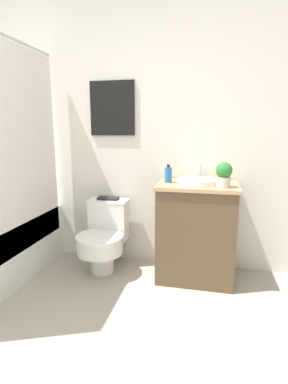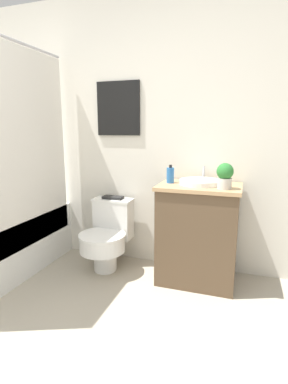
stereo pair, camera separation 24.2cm
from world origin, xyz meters
TOP-DOWN VIEW (x-y plane):
  - wall_back at (0.00, 2.11)m, footprint 3.34×0.07m
  - toilet at (-0.01, 1.80)m, footprint 0.42×0.56m
  - vanity at (0.83, 1.83)m, footprint 0.67×0.48m
  - sink at (0.83, 1.85)m, footprint 0.34×0.38m
  - soap_bottle at (0.58, 1.84)m, footprint 0.06×0.06m
  - potted_plant at (1.03, 1.72)m, footprint 0.13×0.13m
  - book_on_tank at (-0.01, 1.94)m, footprint 0.19×0.10m

SIDE VIEW (x-z plane):
  - toilet at x=-0.01m, z-range 0.01..0.65m
  - vanity at x=0.83m, z-range 0.00..0.85m
  - book_on_tank at x=-0.01m, z-range 0.64..0.67m
  - sink at x=0.83m, z-range 0.80..0.93m
  - soap_bottle at x=0.58m, z-range 0.84..0.99m
  - potted_plant at x=1.03m, z-range 0.85..1.05m
  - wall_back at x=0.00m, z-range 0.00..2.50m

